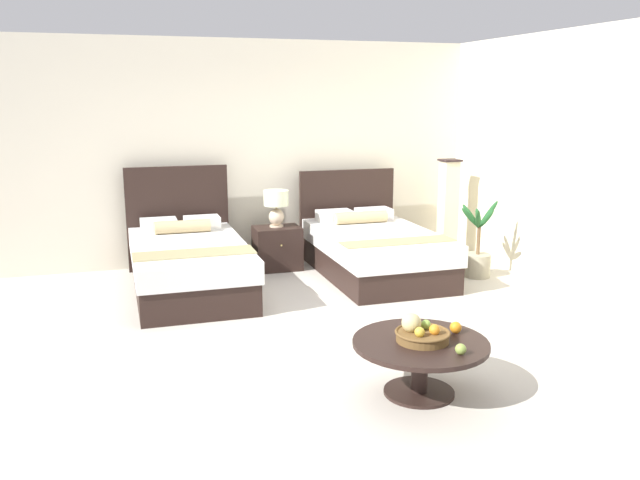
# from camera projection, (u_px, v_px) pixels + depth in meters

# --- Properties ---
(ground_plane) EXTENTS (9.42, 9.37, 0.02)m
(ground_plane) POSITION_uv_depth(u_px,v_px,m) (329.00, 329.00, 6.26)
(ground_plane) COLOR beige
(wall_back) EXTENTS (9.42, 0.12, 2.86)m
(wall_back) POSITION_uv_depth(u_px,v_px,m) (260.00, 152.00, 8.64)
(wall_back) COLOR beige
(wall_back) RESTS_ON ground
(wall_side_right) EXTENTS (0.12, 4.97, 2.86)m
(wall_side_right) POSITION_uv_depth(u_px,v_px,m) (571.00, 164.00, 7.18)
(wall_side_right) COLOR beige
(wall_side_right) RESTS_ON ground
(bed_near_window) EXTENTS (1.26, 2.22, 1.30)m
(bed_near_window) POSITION_uv_depth(u_px,v_px,m) (188.00, 263.00, 7.40)
(bed_near_window) COLOR black
(bed_near_window) RESTS_ON ground
(bed_near_corner) EXTENTS (1.32, 2.15, 1.19)m
(bed_near_corner) POSITION_uv_depth(u_px,v_px,m) (374.00, 250.00, 8.05)
(bed_near_corner) COLOR black
(bed_near_corner) RESTS_ON ground
(nightstand) EXTENTS (0.58, 0.45, 0.54)m
(nightstand) POSITION_uv_depth(u_px,v_px,m) (277.00, 248.00, 8.32)
(nightstand) COLOR black
(nightstand) RESTS_ON ground
(table_lamp) EXTENTS (0.31, 0.31, 0.46)m
(table_lamp) POSITION_uv_depth(u_px,v_px,m) (276.00, 204.00, 8.22)
(table_lamp) COLOR beige
(table_lamp) RESTS_ON nightstand
(coffee_table) EXTENTS (1.00, 1.00, 0.41)m
(coffee_table) POSITION_uv_depth(u_px,v_px,m) (420.00, 353.00, 4.82)
(coffee_table) COLOR black
(coffee_table) RESTS_ON ground
(fruit_bowl) EXTENTS (0.40, 0.40, 0.20)m
(fruit_bowl) POSITION_uv_depth(u_px,v_px,m) (421.00, 333.00, 4.78)
(fruit_bowl) COLOR brown
(fruit_bowl) RESTS_ON coffee_table
(loose_apple) EXTENTS (0.08, 0.08, 0.08)m
(loose_apple) POSITION_uv_depth(u_px,v_px,m) (461.00, 349.00, 4.54)
(loose_apple) COLOR #8AA344
(loose_apple) RESTS_ON coffee_table
(loose_orange) EXTENTS (0.09, 0.09, 0.09)m
(loose_orange) POSITION_uv_depth(u_px,v_px,m) (456.00, 327.00, 4.94)
(loose_orange) COLOR orange
(loose_orange) RESTS_ON coffee_table
(floor_lamp_corner) EXTENTS (0.25, 0.25, 1.33)m
(floor_lamp_corner) POSITION_uv_depth(u_px,v_px,m) (448.00, 209.00, 8.87)
(floor_lamp_corner) COLOR #2B1E1F
(floor_lamp_corner) RESTS_ON ground
(potted_palm) EXTENTS (0.49, 0.51, 0.94)m
(potted_palm) POSITION_uv_depth(u_px,v_px,m) (477.00, 255.00, 7.97)
(potted_palm) COLOR #9D947C
(potted_palm) RESTS_ON ground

